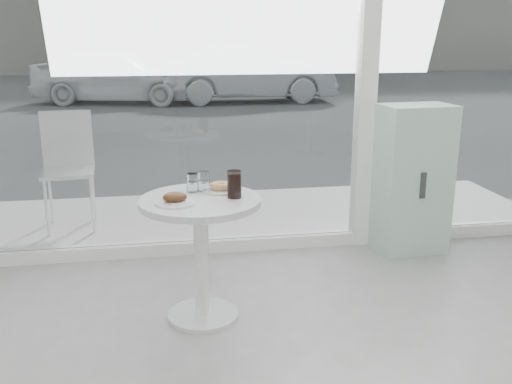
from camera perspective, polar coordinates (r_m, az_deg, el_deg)
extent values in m
cube|color=white|center=(4.68, -0.26, -5.09)|extent=(5.00, 0.12, 0.10)
cube|color=white|center=(4.62, 11.09, 12.78)|extent=(0.14, 0.14, 3.00)
cube|color=white|center=(4.33, -10.65, 11.30)|extent=(3.21, 0.02, 2.60)
cube|color=white|center=(4.95, 19.63, 11.19)|extent=(1.41, 0.02, 2.60)
cylinder|color=white|center=(3.64, -5.30, -12.11)|extent=(0.44, 0.44, 0.03)
cylinder|color=white|center=(3.49, -5.45, -6.95)|extent=(0.09, 0.09, 0.70)
cylinder|color=white|center=(3.37, -5.61, -0.97)|extent=(0.72, 0.72, 0.04)
cube|color=white|center=(5.44, -1.64, -2.39)|extent=(5.60, 1.60, 0.05)
cube|color=#393939|center=(17.42, -7.37, 9.89)|extent=(40.00, 24.00, 0.00)
cube|color=#9ECAB6|center=(4.68, 15.37, 1.23)|extent=(0.57, 0.40, 1.18)
cube|color=#333333|center=(4.51, 16.37, 0.64)|extent=(0.04, 0.02, 0.20)
cylinder|color=white|center=(5.07, -20.21, -1.52)|extent=(0.03, 0.03, 0.49)
cylinder|color=white|center=(5.05, -16.04, -1.25)|extent=(0.03, 0.03, 0.49)
cylinder|color=white|center=(5.43, -19.85, -0.41)|extent=(0.03, 0.03, 0.49)
cylinder|color=white|center=(5.40, -15.96, -0.15)|extent=(0.03, 0.03, 0.49)
cube|color=white|center=(5.17, -18.25, 1.90)|extent=(0.47, 0.47, 0.03)
cube|color=white|center=(5.32, -18.36, 5.14)|extent=(0.43, 0.06, 0.49)
imported|color=white|center=(14.86, -13.86, 11.24)|extent=(4.27, 2.50, 1.37)
imported|color=#96989D|center=(14.66, -0.74, 11.73)|extent=(4.31, 1.54, 1.42)
cylinder|color=silver|center=(3.27, -8.10, -1.08)|extent=(0.23, 0.23, 0.01)
cube|color=white|center=(3.26, -7.75, -0.95)|extent=(0.14, 0.13, 0.00)
ellipsoid|color=#3D2010|center=(3.26, -8.12, -0.51)|extent=(0.14, 0.11, 0.06)
ellipsoid|color=#3D2010|center=(3.28, -7.52, -0.47)|extent=(0.07, 0.06, 0.04)
cylinder|color=silver|center=(3.50, -3.54, 0.18)|extent=(0.22, 0.22, 0.01)
torus|color=tan|center=(3.50, -3.54, 0.59)|extent=(0.13, 0.13, 0.04)
cylinder|color=white|center=(3.50, -6.38, 0.94)|extent=(0.07, 0.07, 0.11)
cylinder|color=white|center=(3.50, -6.37, 0.57)|extent=(0.06, 0.06, 0.06)
cylinder|color=white|center=(3.51, -5.26, 1.08)|extent=(0.07, 0.07, 0.12)
cylinder|color=white|center=(3.51, -5.25, 0.68)|extent=(0.06, 0.06, 0.07)
cylinder|color=white|center=(3.34, -2.19, 0.77)|extent=(0.08, 0.08, 0.16)
cylinder|color=black|center=(3.34, -2.18, 0.65)|extent=(0.07, 0.07, 0.15)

